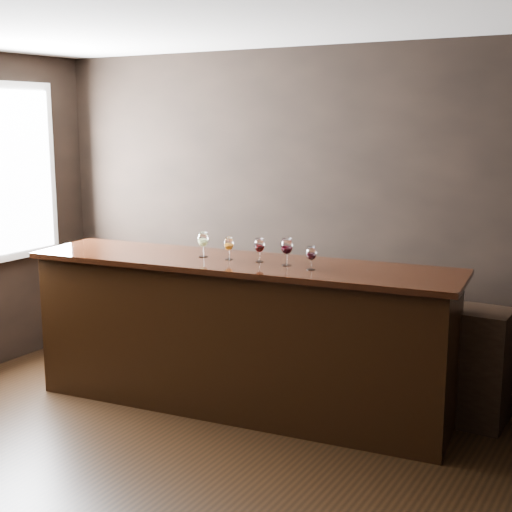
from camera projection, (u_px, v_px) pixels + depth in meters
The scene contains 10 objects.
ground at pixel (130, 486), 4.38m from camera, with size 5.00×5.00×0.00m, color black.
room_shell at pixel (103, 189), 4.25m from camera, with size 5.02×4.52×2.81m.
bar_counter at pixel (239, 338), 5.48m from camera, with size 3.22×0.70×1.13m, color black.
bar_top at pixel (239, 263), 5.37m from camera, with size 3.33×0.77×0.04m, color black.
back_bar_shelf at pixel (353, 346), 5.71m from camera, with size 2.40×0.40×0.87m, color black.
glass_white at pixel (203, 240), 5.49m from camera, with size 0.08×0.08×0.20m.
glass_amber at pixel (229, 244), 5.39m from camera, with size 0.07×0.07×0.17m.
glass_red_a at pixel (259, 246), 5.30m from camera, with size 0.08×0.08×0.18m.
glass_red_b at pixel (287, 247), 5.17m from camera, with size 0.09×0.09×0.20m.
glass_red_c at pixel (311, 254), 5.02m from camera, with size 0.07×0.07×0.17m.
Camera 1 is at (2.72, -3.08, 2.23)m, focal length 50.00 mm.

